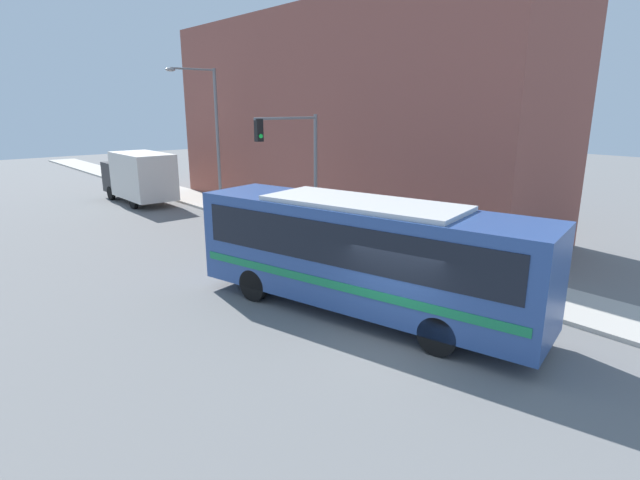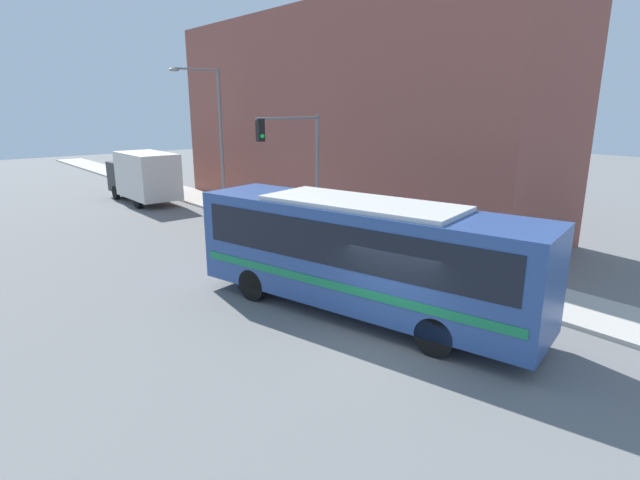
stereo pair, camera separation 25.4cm
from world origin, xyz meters
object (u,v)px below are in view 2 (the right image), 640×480
object	(u,v)px
city_bus	(360,250)
street_lamp	(215,128)
delivery_truck	(143,175)
fire_hydrant	(401,253)
parking_meter	(328,223)
traffic_light_pole	(298,156)

from	to	relation	value
city_bus	street_lamp	world-z (taller)	street_lamp
city_bus	delivery_truck	xyz separation A→B (m)	(1.94, 21.66, -0.24)
delivery_truck	fire_hydrant	bearing A→B (deg)	-82.76
fire_hydrant	city_bus	bearing A→B (deg)	-153.28
city_bus	street_lamp	size ratio (longest dim) A/B	1.38
city_bus	delivery_truck	bearing A→B (deg)	71.60
fire_hydrant	street_lamp	distance (m)	14.68
city_bus	parking_meter	xyz separation A→B (m)	(4.41, 6.49, -1.03)
delivery_truck	street_lamp	distance (m)	6.65
delivery_truck	parking_meter	xyz separation A→B (m)	(2.47, -15.17, -0.78)
fire_hydrant	delivery_truck	bearing A→B (deg)	97.24
fire_hydrant	traffic_light_pole	size ratio (longest dim) A/B	0.14
delivery_truck	traffic_light_pole	distance (m)	14.49
parking_meter	street_lamp	xyz separation A→B (m)	(-0.13, 9.77, 3.87)
city_bus	street_lamp	xyz separation A→B (m)	(4.29, 16.26, 2.85)
fire_hydrant	traffic_light_pole	world-z (taller)	traffic_light_pole
city_bus	traffic_light_pole	bearing A→B (deg)	51.68
delivery_truck	parking_meter	distance (m)	15.39
city_bus	delivery_truck	distance (m)	21.75
city_bus	traffic_light_pole	world-z (taller)	traffic_light_pole
city_bus	fire_hydrant	xyz separation A→B (m)	(4.41, 2.22, -1.46)
city_bus	street_lamp	distance (m)	17.05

